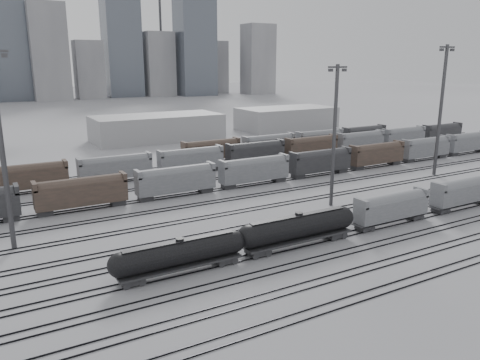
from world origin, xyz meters
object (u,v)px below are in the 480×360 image
hopper_car_a (392,206)px  light_mast_c (334,133)px  tank_car_a (180,254)px  hopper_car_b (464,190)px  tank_car_b (298,228)px

hopper_car_a → light_mast_c: bearing=96.7°
hopper_car_a → light_mast_c: size_ratio=0.56×
hopper_car_a → tank_car_a: bearing=180.0°
hopper_car_a → hopper_car_b: hopper_car_b is taller
tank_car_b → hopper_car_a: size_ratio=1.38×
tank_car_a → light_mast_c: size_ratio=0.71×
tank_car_a → light_mast_c: (33.32, 12.29, 10.30)m
tank_car_a → hopper_car_b: (51.98, 0.00, 0.65)m
tank_car_a → hopper_car_a: hopper_car_a is taller
tank_car_b → hopper_car_b: hopper_car_b is taller
light_mast_c → tank_car_b: bearing=-142.7°
tank_car_b → hopper_car_b: size_ratio=1.32×
light_mast_c → hopper_car_b: bearing=-33.4°
tank_car_b → tank_car_a: bearing=180.0°
tank_car_a → hopper_car_a: size_ratio=1.28×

